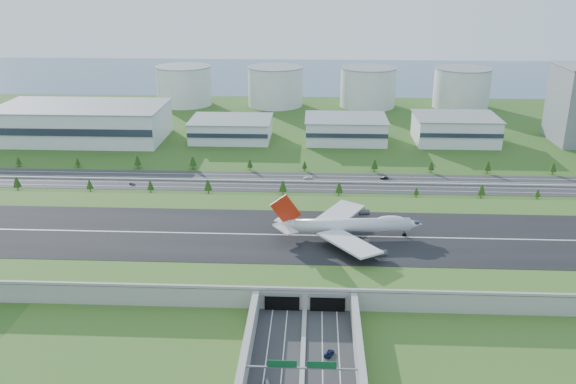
{
  "coord_description": "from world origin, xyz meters",
  "views": [
    {
      "loc": [
        3.12,
        -249.28,
        121.17
      ],
      "look_at": [
        -10.3,
        35.0,
        15.81
      ],
      "focal_mm": 38.0,
      "sensor_mm": 36.0,
      "label": 1
    }
  ],
  "objects_px": {
    "car_5": "(384,178)",
    "car_0": "(267,383)",
    "boeing_747": "(348,225)",
    "car_4": "(132,184)",
    "car_7": "(307,177)",
    "fuel_tank_a": "(184,86)",
    "car_2": "(329,353)"
  },
  "relations": [
    {
      "from": "car_7",
      "to": "fuel_tank_a",
      "type": "bearing_deg",
      "value": -154.12
    },
    {
      "from": "car_4",
      "to": "car_7",
      "type": "distance_m",
      "value": 104.68
    },
    {
      "from": "car_5",
      "to": "car_0",
      "type": "bearing_deg",
      "value": -13.39
    },
    {
      "from": "car_0",
      "to": "car_2",
      "type": "distance_m",
      "value": 25.4
    },
    {
      "from": "boeing_747",
      "to": "fuel_tank_a",
      "type": "bearing_deg",
      "value": 109.17
    },
    {
      "from": "fuel_tank_a",
      "to": "car_4",
      "type": "relative_size",
      "value": 12.53
    },
    {
      "from": "fuel_tank_a",
      "to": "car_4",
      "type": "height_order",
      "value": "fuel_tank_a"
    },
    {
      "from": "boeing_747",
      "to": "car_4",
      "type": "distance_m",
      "value": 150.72
    },
    {
      "from": "car_5",
      "to": "car_7",
      "type": "relative_size",
      "value": 0.92
    },
    {
      "from": "car_2",
      "to": "car_7",
      "type": "bearing_deg",
      "value": -62.7
    },
    {
      "from": "car_0",
      "to": "car_2",
      "type": "bearing_deg",
      "value": 34.34
    },
    {
      "from": "car_2",
      "to": "car_4",
      "type": "distance_m",
      "value": 199.08
    },
    {
      "from": "car_4",
      "to": "car_7",
      "type": "relative_size",
      "value": 0.75
    },
    {
      "from": "car_4",
      "to": "car_5",
      "type": "height_order",
      "value": "car_5"
    },
    {
      "from": "car_2",
      "to": "car_4",
      "type": "xyz_separation_m",
      "value": [
        -113.8,
        163.35,
        0.01
      ]
    },
    {
      "from": "fuel_tank_a",
      "to": "car_2",
      "type": "distance_m",
      "value": 409.15
    },
    {
      "from": "fuel_tank_a",
      "to": "car_2",
      "type": "xyz_separation_m",
      "value": [
        128.75,
        -388.0,
        -16.71
      ]
    },
    {
      "from": "fuel_tank_a",
      "to": "car_0",
      "type": "xyz_separation_m",
      "value": [
        109.43,
        -404.49,
        -16.7
      ]
    },
    {
      "from": "boeing_747",
      "to": "car_7",
      "type": "relative_size",
      "value": 12.78
    },
    {
      "from": "car_5",
      "to": "boeing_747",
      "type": "bearing_deg",
      "value": -12.31
    },
    {
      "from": "car_5",
      "to": "car_2",
      "type": "bearing_deg",
      "value": -8.99
    },
    {
      "from": "car_7",
      "to": "car_0",
      "type": "bearing_deg",
      "value": -6.31
    },
    {
      "from": "fuel_tank_a",
      "to": "car_7",
      "type": "bearing_deg",
      "value": -60.43
    },
    {
      "from": "fuel_tank_a",
      "to": "car_5",
      "type": "relative_size",
      "value": 10.22
    },
    {
      "from": "car_2",
      "to": "car_7",
      "type": "xyz_separation_m",
      "value": [
        -10.34,
        179.27,
        0.1
      ]
    },
    {
      "from": "car_0",
      "to": "fuel_tank_a",
      "type": "bearing_deg",
      "value": 99.0
    },
    {
      "from": "car_0",
      "to": "car_5",
      "type": "relative_size",
      "value": 0.82
    },
    {
      "from": "boeing_747",
      "to": "car_0",
      "type": "relative_size",
      "value": 17.01
    },
    {
      "from": "car_0",
      "to": "boeing_747",
      "type": "bearing_deg",
      "value": 66.96
    },
    {
      "from": "car_2",
      "to": "car_5",
      "type": "relative_size",
      "value": 0.98
    },
    {
      "from": "fuel_tank_a",
      "to": "boeing_747",
      "type": "distance_m",
      "value": 340.09
    },
    {
      "from": "boeing_747",
      "to": "car_0",
      "type": "xyz_separation_m",
      "value": [
        -28.45,
        -93.63,
        -13.15
      ]
    }
  ]
}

